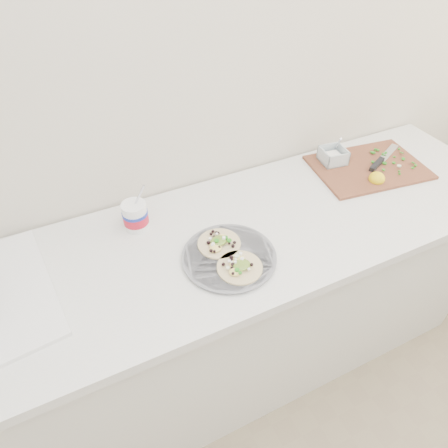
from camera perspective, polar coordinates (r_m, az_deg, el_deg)
name	(u,v)px	position (r m, az deg, el deg)	size (l,w,h in m)	color
counter	(216,313)	(1.73, -1.13, -12.56)	(2.44, 0.66, 0.90)	silver
taco_plate	(229,255)	(1.30, 0.73, -4.45)	(0.31, 0.31, 0.04)	slate
tub	(136,213)	(1.41, -12.49, 1.51)	(0.09, 0.09, 0.20)	white
cutboard	(366,164)	(1.81, 19.61, 8.09)	(0.50, 0.38, 0.07)	brown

